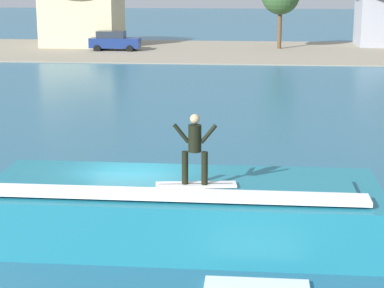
{
  "coord_description": "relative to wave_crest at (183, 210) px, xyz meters",
  "views": [
    {
      "loc": [
        3.27,
        -17.65,
        6.72
      ],
      "look_at": [
        1.46,
        1.68,
        1.92
      ],
      "focal_mm": 63.67,
      "sensor_mm": 36.0,
      "label": 1
    }
  ],
  "objects": [
    {
      "name": "ground_plane",
      "position": [
        -1.46,
        0.94,
        -0.79
      ],
      "size": [
        260.0,
        260.0,
        0.0
      ],
      "primitive_type": "plane",
      "color": "#27607C"
    },
    {
      "name": "wave_crest",
      "position": [
        0.0,
        0.0,
        0.0
      ],
      "size": [
        10.14,
        3.9,
        1.67
      ],
      "color": "#1C7287",
      "rests_on": "ground_plane"
    },
    {
      "name": "surfboard",
      "position": [
        0.41,
        -0.67,
        0.91
      ],
      "size": [
        2.04,
        0.7,
        0.06
      ],
      "color": "white",
      "rests_on": "wave_crest"
    },
    {
      "name": "surfer",
      "position": [
        0.38,
        -0.71,
        1.93
      ],
      "size": [
        1.08,
        0.32,
        1.76
      ],
      "color": "black",
      "rests_on": "surfboard"
    },
    {
      "name": "shoreline_bank",
      "position": [
        -1.46,
        45.78,
        -0.74
      ],
      "size": [
        120.0,
        19.19,
        0.09
      ],
      "color": "gray",
      "rests_on": "ground_plane"
    },
    {
      "name": "car_near_shore",
      "position": [
        -11.14,
        45.1,
        0.16
      ],
      "size": [
        4.59,
        2.03,
        1.86
      ],
      "color": "navy",
      "rests_on": "ground_plane"
    },
    {
      "name": "house_with_chimney",
      "position": [
        -15.13,
        49.62,
        3.03
      ],
      "size": [
        8.82,
        8.82,
        7.45
      ],
      "color": "beige",
      "rests_on": "ground_plane"
    }
  ]
}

